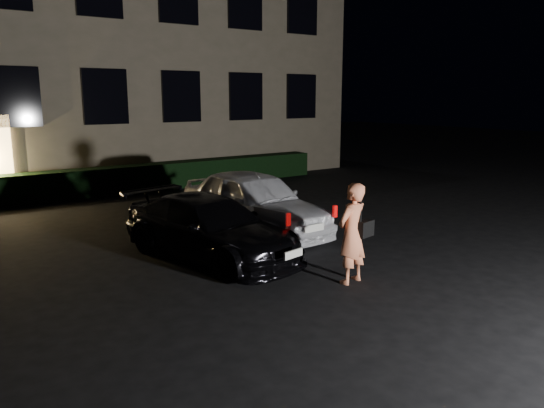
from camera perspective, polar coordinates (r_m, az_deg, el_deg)
ground at (r=8.54m, az=8.00°, el=-9.35°), size 80.00×80.00×0.00m
building at (r=21.66m, az=-21.55°, el=18.68°), size 20.00×8.11×12.00m
hedge at (r=17.36m, az=-16.51°, el=2.46°), size 15.00×0.70×0.85m
sedan at (r=10.08m, az=-6.66°, el=-2.57°), size 2.38×4.26×1.17m
hatch at (r=11.77m, az=-2.00°, el=0.19°), size 1.76×4.21×1.42m
man at (r=8.73m, az=8.63°, el=-3.13°), size 0.75×0.52×1.67m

